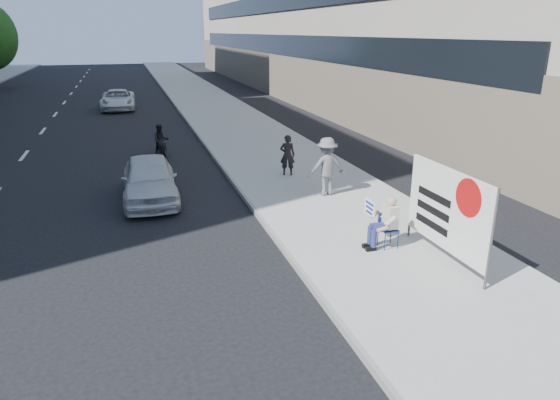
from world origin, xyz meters
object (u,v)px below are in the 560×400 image
object	(u,v)px
white_sedan_far	(118,100)
seated_protester	(385,220)
pedestrian_woman	(287,155)
jogger	(327,167)
protest_banner	(447,209)
motorcycle	(161,142)
white_sedan_near	(149,179)

from	to	relation	value
white_sedan_far	seated_protester	bearing A→B (deg)	-75.18
pedestrian_woman	jogger	bearing A→B (deg)	118.72
protest_banner	white_sedan_far	bearing A→B (deg)	104.54
seated_protester	protest_banner	distance (m)	1.53
motorcycle	protest_banner	bearing A→B (deg)	-72.30
protest_banner	seated_protester	bearing A→B (deg)	132.35
white_sedan_far	jogger	bearing A→B (deg)	-72.29
white_sedan_far	white_sedan_near	bearing A→B (deg)	-85.61
seated_protester	white_sedan_near	size ratio (longest dim) A/B	0.31
jogger	white_sedan_far	size ratio (longest dim) A/B	0.39
white_sedan_far	motorcycle	bearing A→B (deg)	-81.48
jogger	pedestrian_woman	bearing A→B (deg)	-79.26
pedestrian_woman	white_sedan_near	distance (m)	5.13
jogger	white_sedan_near	bearing A→B (deg)	-15.63
jogger	pedestrian_woman	world-z (taller)	jogger
white_sedan_near	motorcycle	bearing A→B (deg)	83.57
pedestrian_woman	protest_banner	size ratio (longest dim) A/B	0.49
jogger	motorcycle	xyz separation A→B (m)	(-4.69, 7.55, -0.46)
seated_protester	jogger	bearing A→B (deg)	87.14
jogger	protest_banner	distance (m)	5.42
jogger	seated_protester	bearing A→B (deg)	87.40
white_sedan_far	protest_banner	bearing A→B (deg)	-73.79
white_sedan_near	seated_protester	bearing A→B (deg)	-46.73
pedestrian_woman	motorcycle	world-z (taller)	pedestrian_woman
jogger	protest_banner	size ratio (longest dim) A/B	0.62
pedestrian_woman	white_sedan_near	bearing A→B (deg)	30.07
jogger	white_sedan_far	world-z (taller)	jogger
pedestrian_woman	white_sedan_far	distance (m)	20.87
protest_banner	white_sedan_near	bearing A→B (deg)	132.07
pedestrian_woman	motorcycle	distance (m)	6.49
seated_protester	pedestrian_woman	xyz separation A→B (m)	(-0.27, 6.91, 0.03)
protest_banner	white_sedan_near	size ratio (longest dim) A/B	0.73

